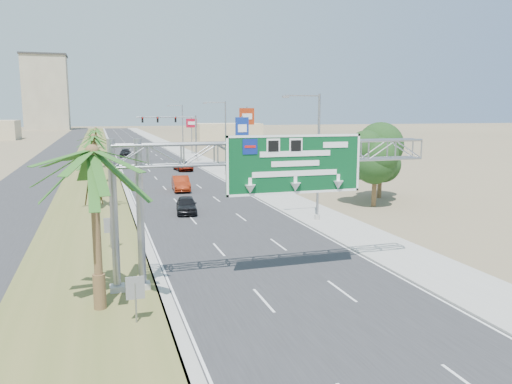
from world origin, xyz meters
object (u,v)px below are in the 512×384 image
at_px(car_left_lane, 186,205).
at_px(pole_sign_red_far, 192,126).
at_px(car_right_lane, 183,166).
at_px(store_building, 288,151).
at_px(palm_near, 92,153).
at_px(sign_gantry, 263,163).
at_px(car_far, 125,153).
at_px(pole_sign_red_near, 247,120).
at_px(pole_sign_blue, 242,131).
at_px(car_mid_lane, 181,184).
at_px(signal_mast, 184,134).

xyz_separation_m(car_left_lane, pole_sign_red_far, (11.36, 60.07, 5.10)).
relative_size(car_right_lane, pole_sign_red_far, 0.64).
distance_m(car_left_lane, pole_sign_red_far, 61.35).
xyz_separation_m(store_building, car_right_lane, (-19.19, -6.84, -1.34)).
height_order(palm_near, car_left_lane, palm_near).
height_order(sign_gantry, palm_near, palm_near).
bearing_deg(palm_near, car_left_lane, 70.28).
bearing_deg(sign_gantry, pole_sign_red_far, 82.41).
distance_m(store_building, car_far, 32.80).
bearing_deg(car_right_lane, pole_sign_red_far, 71.99).
distance_m(car_left_lane, car_right_lane, 31.44).
relative_size(sign_gantry, pole_sign_red_far, 2.25).
relative_size(sign_gantry, pole_sign_red_near, 1.79).
height_order(pole_sign_red_near, pole_sign_red_far, pole_sign_red_near).
height_order(pole_sign_red_near, pole_sign_blue, pole_sign_red_near).
height_order(car_left_lane, car_right_lane, car_left_lane).
distance_m(store_building, pole_sign_red_far, 25.79).
bearing_deg(car_right_lane, store_building, 14.34).
height_order(car_left_lane, pole_sign_blue, pole_sign_blue).
relative_size(sign_gantry, car_mid_lane, 3.38).
bearing_deg(pole_sign_red_far, signal_mast, -104.50).
bearing_deg(pole_sign_blue, pole_sign_red_far, 90.96).
distance_m(store_building, pole_sign_blue, 18.53).
distance_m(signal_mast, pole_sign_blue, 20.08).
bearing_deg(store_building, signal_mast, 160.46).
bearing_deg(pole_sign_blue, palm_near, -113.29).
relative_size(palm_near, pole_sign_blue, 1.03).
xyz_separation_m(palm_near, car_right_lane, (12.01, 51.16, -6.27)).
bearing_deg(car_right_lane, pole_sign_blue, -48.20).
distance_m(palm_near, car_left_lane, 22.23).
distance_m(store_building, car_right_lane, 20.42).
relative_size(palm_near, store_building, 0.46).
xyz_separation_m(car_right_lane, pole_sign_red_near, (9.04, -2.57, 6.72)).
bearing_deg(car_mid_lane, car_right_lane, 83.61).
xyz_separation_m(sign_gantry, pole_sign_red_near, (12.91, 46.66, 1.33)).
bearing_deg(palm_near, car_mid_lane, 75.00).
xyz_separation_m(pole_sign_blue, pole_sign_red_far, (-0.60, 35.65, -0.22)).
distance_m(palm_near, signal_mast, 65.60).
distance_m(signal_mast, car_left_lane, 44.66).
xyz_separation_m(pole_sign_red_near, pole_sign_blue, (-1.89, -4.08, -1.35)).
bearing_deg(sign_gantry, car_far, 92.30).
bearing_deg(store_building, car_far, 142.81).
bearing_deg(pole_sign_blue, car_left_lane, -116.09).
relative_size(car_right_lane, car_far, 0.95).
bearing_deg(sign_gantry, palm_near, -166.68).
bearing_deg(car_mid_lane, pole_sign_red_near, 56.24).
height_order(palm_near, pole_sign_blue, palm_near).
bearing_deg(pole_sign_blue, pole_sign_red_near, 65.13).
bearing_deg(pole_sign_red_near, palm_near, -113.42).
bearing_deg(car_right_lane, pole_sign_red_near, -21.17).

